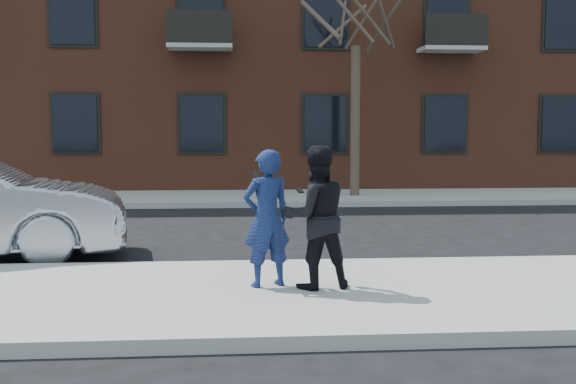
{
  "coord_description": "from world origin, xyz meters",
  "views": [
    {
      "loc": [
        1.15,
        -7.89,
        2.0
      ],
      "look_at": [
        1.79,
        0.4,
        1.23
      ],
      "focal_mm": 42.0,
      "sensor_mm": 36.0,
      "label": 1
    }
  ],
  "objects": [
    {
      "name": "far_sidewalk",
      "position": [
        0.0,
        11.25,
        0.07
      ],
      "size": [
        50.0,
        3.5,
        0.15
      ],
      "primitive_type": "cube",
      "color": "gray",
      "rests_on": "ground"
    },
    {
      "name": "man_peacoat",
      "position": [
        2.07,
        -0.14,
        0.99
      ],
      "size": [
        0.92,
        0.78,
        1.67
      ],
      "rotation": [
        0.0,
        0.0,
        3.33
      ],
      "color": "black",
      "rests_on": "near_sidewalk"
    },
    {
      "name": "apartment_building",
      "position": [
        2.0,
        18.0,
        6.16
      ],
      "size": [
        24.3,
        10.3,
        12.3
      ],
      "color": "brown",
      "rests_on": "ground"
    },
    {
      "name": "near_sidewalk",
      "position": [
        0.0,
        -0.25,
        0.07
      ],
      "size": [
        50.0,
        3.5,
        0.15
      ],
      "primitive_type": "cube",
      "color": "gray",
      "rests_on": "ground"
    },
    {
      "name": "street_tree",
      "position": [
        4.5,
        11.0,
        5.52
      ],
      "size": [
        3.6,
        3.6,
        6.8
      ],
      "color": "#35271F",
      "rests_on": "far_sidewalk"
    },
    {
      "name": "man_hoodie",
      "position": [
        1.5,
        -0.02,
        0.96
      ],
      "size": [
        0.69,
        0.57,
        1.63
      ],
      "rotation": [
        0.0,
        0.0,
        3.49
      ],
      "color": "navy",
      "rests_on": "near_sidewalk"
    },
    {
      "name": "near_curb",
      "position": [
        0.0,
        1.55,
        0.07
      ],
      "size": [
        50.0,
        0.1,
        0.15
      ],
      "primitive_type": "cube",
      "color": "#999691",
      "rests_on": "ground"
    },
    {
      "name": "far_curb",
      "position": [
        0.0,
        9.45,
        0.07
      ],
      "size": [
        50.0,
        0.1,
        0.15
      ],
      "primitive_type": "cube",
      "color": "#999691",
      "rests_on": "ground"
    },
    {
      "name": "ground",
      "position": [
        0.0,
        0.0,
        0.0
      ],
      "size": [
        100.0,
        100.0,
        0.0
      ],
      "primitive_type": "plane",
      "color": "black",
      "rests_on": "ground"
    }
  ]
}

